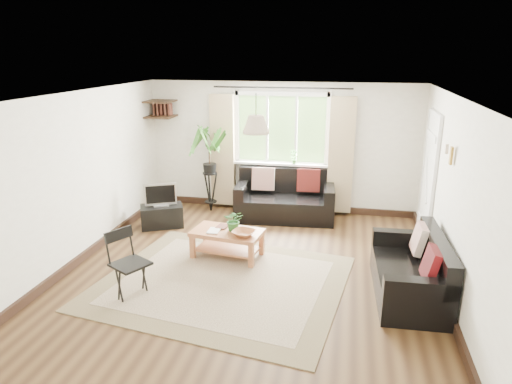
% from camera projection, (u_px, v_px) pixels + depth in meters
% --- Properties ---
extents(floor, '(5.50, 5.50, 0.00)m').
position_uv_depth(floor, '(250.00, 273.00, 6.27)').
color(floor, '#321E10').
rests_on(floor, ground).
extents(ceiling, '(5.50, 5.50, 0.00)m').
position_uv_depth(ceiling, '(249.00, 96.00, 5.55)').
color(ceiling, white).
rests_on(ceiling, floor).
extents(wall_back, '(5.00, 0.02, 2.40)m').
position_uv_depth(wall_back, '(281.00, 148.00, 8.48)').
color(wall_back, silver).
rests_on(wall_back, floor).
extents(wall_front, '(5.00, 0.02, 2.40)m').
position_uv_depth(wall_front, '(169.00, 297.00, 3.34)').
color(wall_front, silver).
rests_on(wall_front, floor).
extents(wall_left, '(0.02, 5.50, 2.40)m').
position_uv_depth(wall_left, '(76.00, 179.00, 6.39)').
color(wall_left, silver).
rests_on(wall_left, floor).
extents(wall_right, '(0.02, 5.50, 2.40)m').
position_uv_depth(wall_right, '(455.00, 202.00, 5.43)').
color(wall_right, silver).
rests_on(wall_right, floor).
extents(rug, '(3.44, 3.07, 0.02)m').
position_uv_depth(rug, '(222.00, 282.00, 6.02)').
color(rug, beige).
rests_on(rug, floor).
extents(window, '(2.50, 0.16, 2.16)m').
position_uv_depth(window, '(281.00, 129.00, 8.34)').
color(window, white).
rests_on(window, wall_back).
extents(door, '(0.06, 0.96, 2.06)m').
position_uv_depth(door, '(428.00, 180.00, 7.08)').
color(door, silver).
rests_on(door, wall_right).
extents(corner_shelf, '(0.50, 0.50, 0.34)m').
position_uv_depth(corner_shelf, '(160.00, 109.00, 8.48)').
color(corner_shelf, black).
rests_on(corner_shelf, wall_back).
extents(pendant_lamp, '(0.36, 0.36, 0.54)m').
position_uv_depth(pendant_lamp, '(256.00, 120.00, 6.03)').
color(pendant_lamp, beige).
rests_on(pendant_lamp, ceiling).
extents(wall_sconce, '(0.12, 0.12, 0.28)m').
position_uv_depth(wall_sconce, '(449.00, 152.00, 5.56)').
color(wall_sconce, beige).
rests_on(wall_sconce, wall_right).
extents(sofa_back, '(1.81, 1.01, 0.82)m').
position_uv_depth(sofa_back, '(285.00, 196.00, 8.22)').
color(sofa_back, black).
rests_on(sofa_back, floor).
extents(sofa_right, '(1.61, 0.85, 0.74)m').
position_uv_depth(sofa_right, '(409.00, 268.00, 5.62)').
color(sofa_right, black).
rests_on(sofa_right, floor).
extents(coffee_table, '(1.08, 0.69, 0.41)m').
position_uv_depth(coffee_table, '(227.00, 244.00, 6.71)').
color(coffee_table, '#9A5632').
rests_on(coffee_table, floor).
extents(table_plant, '(0.32, 0.28, 0.32)m').
position_uv_depth(table_plant, '(234.00, 220.00, 6.61)').
color(table_plant, '#2B6528').
rests_on(table_plant, coffee_table).
extents(bowl, '(0.39, 0.39, 0.08)m').
position_uv_depth(bowl, '(244.00, 233.00, 6.46)').
color(bowl, '#A05F37').
rests_on(bowl, coffee_table).
extents(book_a, '(0.17, 0.23, 0.02)m').
position_uv_depth(book_a, '(208.00, 230.00, 6.65)').
color(book_a, silver).
rests_on(book_a, coffee_table).
extents(book_b, '(0.19, 0.24, 0.02)m').
position_uv_depth(book_b, '(218.00, 226.00, 6.81)').
color(book_b, '#4E271F').
rests_on(book_b, coffee_table).
extents(tv_stand, '(0.81, 0.66, 0.38)m').
position_uv_depth(tv_stand, '(162.00, 216.00, 7.88)').
color(tv_stand, black).
rests_on(tv_stand, floor).
extents(tv, '(0.57, 0.40, 0.42)m').
position_uv_depth(tv, '(160.00, 194.00, 7.77)').
color(tv, '#A5A5AA').
rests_on(tv, tv_stand).
extents(palm_stand, '(0.68, 0.68, 1.62)m').
position_uv_depth(palm_stand, '(210.00, 169.00, 8.49)').
color(palm_stand, black).
rests_on(palm_stand, floor).
extents(folding_chair, '(0.59, 0.59, 0.84)m').
position_uv_depth(folding_chair, '(130.00, 265.00, 5.57)').
color(folding_chair, black).
rests_on(folding_chair, floor).
extents(sill_plant, '(0.14, 0.10, 0.27)m').
position_uv_depth(sill_plant, '(294.00, 157.00, 8.36)').
color(sill_plant, '#2D6023').
rests_on(sill_plant, window).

